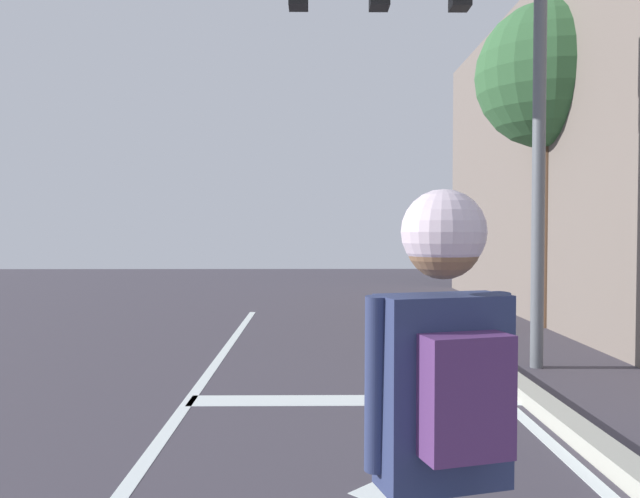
# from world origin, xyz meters

# --- Properties ---
(stop_bar) EXTENTS (3.35, 0.40, 0.01)m
(stop_bar) POSITION_xyz_m (1.29, 9.22, 0.00)
(stop_bar) COLOR silver
(stop_bar) RESTS_ON ground
(lane_arrow_head) EXTENTS (0.71, 0.71, 0.01)m
(lane_arrow_head) POSITION_xyz_m (1.46, 7.02, 0.00)
(lane_arrow_head) COLOR silver
(lane_arrow_head) RESTS_ON ground
(skater) EXTENTS (0.48, 0.64, 1.79)m
(skater) POSITION_xyz_m (1.29, 4.81, 1.24)
(skater) COLOR #37495B
(skater) RESTS_ON skateboard
(traffic_signal_mast) EXTENTS (4.07, 0.34, 5.43)m
(traffic_signal_mast) POSITION_xyz_m (2.54, 10.72, 3.96)
(traffic_signal_mast) COLOR #585C63
(traffic_signal_mast) RESTS_ON ground
(roadside_tree) EXTENTS (2.52, 2.52, 5.68)m
(roadside_tree) POSITION_xyz_m (4.99, 13.92, 4.39)
(roadside_tree) COLOR brown
(roadside_tree) RESTS_ON ground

